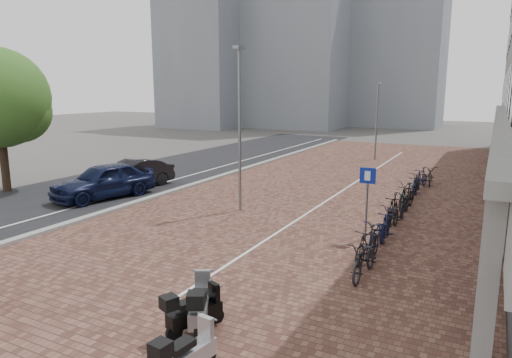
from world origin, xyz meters
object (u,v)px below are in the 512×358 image
(car_navy, at_px, (104,181))
(scooter_back, at_px, (187,353))
(parking_sign, at_px, (367,192))
(scooter_mid, at_px, (195,311))
(scooter_front, at_px, (200,304))
(car_dark, at_px, (132,174))

(car_navy, distance_m, scooter_back, 14.87)
(parking_sign, bearing_deg, car_navy, 176.68)
(scooter_mid, distance_m, scooter_back, 1.58)
(car_navy, bearing_deg, scooter_front, -22.33)
(car_dark, bearing_deg, scooter_back, -33.07)
(parking_sign, bearing_deg, car_dark, 166.54)
(scooter_front, bearing_deg, car_dark, 109.66)
(car_dark, xyz_separation_m, scooter_back, (11.87, -11.75, -0.23))
(scooter_front, xyz_separation_m, scooter_mid, (0.00, -0.21, -0.06))
(scooter_mid, distance_m, parking_sign, 7.76)
(car_navy, xyz_separation_m, scooter_front, (10.70, -7.86, -0.27))
(scooter_front, relative_size, scooter_back, 1.11)
(car_dark, relative_size, scooter_back, 3.03)
(scooter_mid, bearing_deg, scooter_back, -36.89)
(scooter_back, bearing_deg, car_navy, 148.69)
(scooter_mid, bearing_deg, car_navy, 165.97)
(car_navy, relative_size, scooter_front, 3.00)
(scooter_mid, relative_size, scooter_back, 0.99)
(car_navy, xyz_separation_m, scooter_back, (11.49, -9.43, -0.32))
(car_navy, bearing_deg, scooter_back, -25.42)
(car_navy, distance_m, parking_sign, 12.37)
(scooter_mid, height_order, parking_sign, parking_sign)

